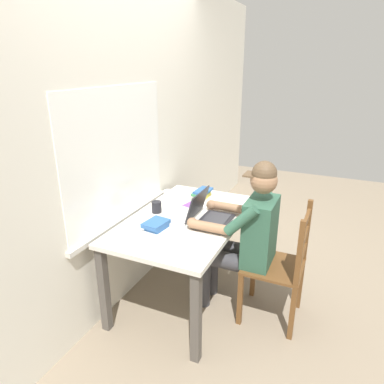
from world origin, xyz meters
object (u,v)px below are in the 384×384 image
object	(u,v)px
seated_person	(246,232)
wooden_chair	(281,266)
book_stack_side	(202,193)
computer_mouse	(231,207)
landscape_photo_print	(190,204)
coffee_mug_dark	(157,207)
desk	(186,228)
coffee_mug_white	(168,195)
laptop	(208,214)
book_stack_main	(157,227)

from	to	relation	value
seated_person	wooden_chair	distance (m)	0.36
book_stack_side	wooden_chair	bearing A→B (deg)	-118.05
book_stack_side	seated_person	bearing A→B (deg)	-129.06
seated_person	wooden_chair	size ratio (longest dim) A/B	1.33
computer_mouse	landscape_photo_print	size ratio (longest dim) A/B	0.77
seated_person	computer_mouse	bearing A→B (deg)	36.51
book_stack_side	landscape_photo_print	xyz separation A→B (m)	(-0.20, 0.03, -0.04)
coffee_mug_dark	book_stack_side	size ratio (longest dim) A/B	0.56
desk	computer_mouse	xyz separation A→B (m)	(0.31, -0.27, 0.11)
computer_mouse	coffee_mug_white	size ratio (longest dim) A/B	0.87
coffee_mug_white	seated_person	bearing A→B (deg)	-107.29
laptop	computer_mouse	world-z (taller)	laptop
coffee_mug_dark	book_stack_side	bearing A→B (deg)	-24.60
book_stack_side	landscape_photo_print	distance (m)	0.21
laptop	landscape_photo_print	xyz separation A→B (m)	(0.24, 0.26, -0.05)
seated_person	computer_mouse	world-z (taller)	seated_person
coffee_mug_dark	landscape_photo_print	world-z (taller)	coffee_mug_dark
coffee_mug_white	coffee_mug_dark	xyz separation A→B (m)	(-0.27, -0.03, -0.00)
computer_mouse	book_stack_side	xyz separation A→B (m)	(0.15, 0.33, 0.02)
laptop	coffee_mug_dark	xyz separation A→B (m)	(-0.02, 0.44, -0.01)
desk	book_stack_side	bearing A→B (deg)	6.33
computer_mouse	landscape_photo_print	xyz separation A→B (m)	(-0.05, 0.35, -0.02)
laptop	computer_mouse	distance (m)	0.31
laptop	coffee_mug_white	xyz separation A→B (m)	(0.25, 0.48, -0.01)
laptop	book_stack_side	world-z (taller)	laptop
computer_mouse	coffee_mug_white	bearing A→B (deg)	94.10
computer_mouse	desk	bearing A→B (deg)	138.11
seated_person	desk	bearing A→B (deg)	92.64
seated_person	laptop	world-z (taller)	seated_person
computer_mouse	coffee_mug_dark	distance (m)	0.62
coffee_mug_dark	laptop	bearing A→B (deg)	-87.44
coffee_mug_white	desk	bearing A→B (deg)	-131.89
seated_person	book_stack_main	xyz separation A→B (m)	(-0.33, 0.58, 0.08)
seated_person	coffee_mug_dark	bearing A→B (deg)	91.91
coffee_mug_white	coffee_mug_dark	bearing A→B (deg)	-172.58
coffee_mug_white	book_stack_main	size ratio (longest dim) A/B	0.54
seated_person	landscape_photo_print	world-z (taller)	seated_person
computer_mouse	book_stack_main	bearing A→B (deg)	149.22
laptop	landscape_photo_print	distance (m)	0.36
book_stack_main	wooden_chair	bearing A→B (deg)	-68.99
coffee_mug_white	book_stack_main	world-z (taller)	coffee_mug_white
laptop	computer_mouse	bearing A→B (deg)	-18.26
seated_person	wooden_chair	xyz separation A→B (m)	(-0.00, -0.28, -0.22)
coffee_mug_dark	landscape_photo_print	distance (m)	0.32
computer_mouse	coffee_mug_dark	world-z (taller)	coffee_mug_dark
seated_person	coffee_mug_white	world-z (taller)	seated_person
coffee_mug_white	book_stack_side	size ratio (longest dim) A/B	0.55
coffee_mug_white	landscape_photo_print	world-z (taller)	coffee_mug_white
coffee_mug_dark	book_stack_main	world-z (taller)	coffee_mug_dark
seated_person	book_stack_side	bearing A→B (deg)	50.94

